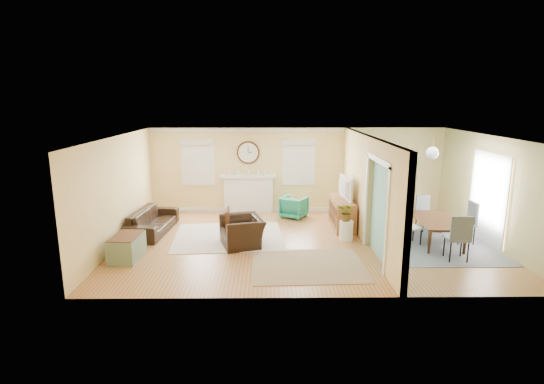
{
  "coord_description": "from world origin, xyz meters",
  "views": [
    {
      "loc": [
        -0.91,
        -9.95,
        3.47
      ],
      "look_at": [
        -0.8,
        0.3,
        1.2
      ],
      "focal_mm": 28.0,
      "sensor_mm": 36.0,
      "label": 1
    }
  ],
  "objects_px": {
    "sofa": "(153,221)",
    "dining_table": "(437,231)",
    "eames_chair": "(242,231)",
    "credenza": "(342,213)",
    "green_chair": "(294,207)"
  },
  "relations": [
    {
      "from": "sofa",
      "to": "credenza",
      "type": "xyz_separation_m",
      "value": [
        5.07,
        0.39,
        0.09
      ]
    },
    {
      "from": "dining_table",
      "to": "sofa",
      "type": "bearing_deg",
      "value": 85.61
    },
    {
      "from": "sofa",
      "to": "dining_table",
      "type": "xyz_separation_m",
      "value": [
        7.17,
        -0.96,
        -0.0
      ]
    },
    {
      "from": "eames_chair",
      "to": "dining_table",
      "type": "height_order",
      "value": "eames_chair"
    },
    {
      "from": "sofa",
      "to": "eames_chair",
      "type": "xyz_separation_m",
      "value": [
        2.43,
        -1.05,
        0.04
      ]
    },
    {
      "from": "sofa",
      "to": "dining_table",
      "type": "distance_m",
      "value": 7.24
    },
    {
      "from": "eames_chair",
      "to": "dining_table",
      "type": "xyz_separation_m",
      "value": [
        4.74,
        0.09,
        -0.04
      ]
    },
    {
      "from": "green_chair",
      "to": "dining_table",
      "type": "relative_size",
      "value": 0.41
    },
    {
      "from": "eames_chair",
      "to": "credenza",
      "type": "height_order",
      "value": "credenza"
    },
    {
      "from": "sofa",
      "to": "credenza",
      "type": "height_order",
      "value": "credenza"
    },
    {
      "from": "dining_table",
      "to": "credenza",
      "type": "bearing_deg",
      "value": 60.58
    },
    {
      "from": "credenza",
      "to": "green_chair",
      "type": "bearing_deg",
      "value": 141.87
    },
    {
      "from": "dining_table",
      "to": "green_chair",
      "type": "bearing_deg",
      "value": 58.45
    },
    {
      "from": "sofa",
      "to": "credenza",
      "type": "relative_size",
      "value": 1.37
    },
    {
      "from": "green_chair",
      "to": "credenza",
      "type": "height_order",
      "value": "credenza"
    }
  ]
}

